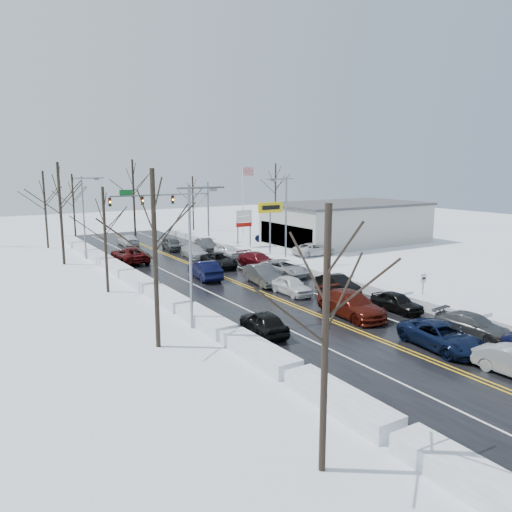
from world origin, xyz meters
TOP-DOWN VIEW (x-y plane):
  - ground at (0.00, 0.00)m, footprint 160.00×160.00m
  - road_surface at (0.00, 2.00)m, footprint 14.00×84.00m
  - snow_bank_left at (-7.60, 2.00)m, footprint 1.52×72.00m
  - snow_bank_right at (7.60, 2.00)m, footprint 1.52×72.00m
  - traffic_signal_mast at (3.45, 27.99)m, footprint 13.28×0.39m
  - tires_plus_sign at (10.50, 15.99)m, footprint 3.20×0.34m
  - used_vehicles_sign at (10.50, 22.00)m, footprint 2.20×0.22m
  - speed_limit_sign at (8.20, -8.00)m, footprint 0.55×0.09m
  - flagpole at (15.17, 30.00)m, footprint 1.87×1.20m
  - dealership_building at (23.98, 18.00)m, footprint 20.40×12.40m
  - streetlight_ne at (8.30, 10.00)m, footprint 3.20×0.25m
  - streetlight_sw at (-8.30, -4.00)m, footprint 3.20×0.25m
  - streetlight_nw at (-8.30, 24.00)m, footprint 3.20×0.25m
  - tree_left_a at (-11.00, -20.00)m, footprint 3.60×3.60m
  - tree_left_b at (-11.50, -6.00)m, footprint 4.00×4.00m
  - tree_left_c at (-10.50, 8.00)m, footprint 3.40×3.40m
  - tree_left_d at (-11.20, 22.00)m, footprint 4.20×4.20m
  - tree_left_e at (-10.80, 34.00)m, footprint 3.80×3.80m
  - tree_far_b at (-6.00, 41.00)m, footprint 3.60×3.60m
  - tree_far_c at (2.00, 39.00)m, footprint 4.40×4.40m
  - tree_far_d at (12.00, 40.50)m, footprint 3.40×3.40m
  - tree_far_e at (28.00, 41.00)m, footprint 4.20×4.20m
  - queued_car_2 at (1.91, -14.65)m, footprint 2.97×5.46m
  - queued_car_3 at (1.78, -7.36)m, footprint 2.70×5.94m
  - queued_car_4 at (1.74, -0.43)m, footprint 1.76×4.26m
  - queued_car_5 at (1.66, 3.64)m, footprint 2.38×5.25m
  - queued_car_6 at (1.82, 12.11)m, footprint 2.84×5.39m
  - queued_car_7 at (1.92, 18.38)m, footprint 2.17×4.88m
  - queued_car_8 at (1.79, 24.27)m, footprint 2.22×4.66m
  - queued_car_11 at (5.24, -14.28)m, footprint 2.42×4.88m
  - queued_car_12 at (5.34, -8.16)m, footprint 1.68×4.02m
  - queued_car_13 at (5.22, -2.01)m, footprint 1.77×4.42m
  - queued_car_14 at (5.19, 5.48)m, footprint 3.03×5.49m
  - queued_car_15 at (5.28, 10.31)m, footprint 2.61×5.19m
  - queued_car_16 at (5.40, 16.91)m, footprint 1.82×4.15m
  - queued_car_17 at (5.36, 22.47)m, footprint 1.87×4.33m
  - oncoming_car_0 at (-1.67, 8.18)m, footprint 2.36×5.25m
  - oncoming_car_1 at (-5.07, 19.37)m, footprint 2.80×6.07m
  - oncoming_car_2 at (-1.67, 30.64)m, footprint 2.05×4.83m
  - oncoming_car_3 at (-5.25, -7.31)m, footprint 2.22×4.46m
  - parked_car_0 at (14.15, 12.40)m, footprint 5.14×2.38m
  - parked_car_1 at (17.12, 16.21)m, footprint 2.42×5.37m
  - parked_car_2 at (15.15, 23.13)m, footprint 2.49×4.88m

SIDE VIEW (x-z plane):
  - ground at x=0.00m, z-range 0.00..0.00m
  - snow_bank_left at x=-7.60m, z-range -0.39..0.39m
  - snow_bank_right at x=7.60m, z-range -0.39..0.39m
  - queued_car_2 at x=1.91m, z-range -0.73..0.73m
  - queued_car_3 at x=1.78m, z-range -0.84..0.84m
  - queued_car_4 at x=1.74m, z-range -0.72..0.72m
  - queued_car_5 at x=1.66m, z-range -0.84..0.84m
  - queued_car_6 at x=1.82m, z-range -0.72..0.72m
  - queued_car_7 at x=1.92m, z-range -0.69..0.69m
  - queued_car_8 at x=1.79m, z-range -0.77..0.77m
  - queued_car_11 at x=5.24m, z-range -0.68..0.68m
  - queued_car_12 at x=5.34m, z-range -0.68..0.68m
  - queued_car_13 at x=5.22m, z-range -0.71..0.71m
  - queued_car_14 at x=5.19m, z-range -0.73..0.73m
  - queued_car_15 at x=5.28m, z-range -0.72..0.72m
  - queued_car_16 at x=5.40m, z-range -0.69..0.69m
  - queued_car_17 at x=5.36m, z-range -0.69..0.69m
  - oncoming_car_0 at x=-1.67m, z-range -0.84..0.84m
  - oncoming_car_1 at x=-5.07m, z-range -0.84..0.84m
  - oncoming_car_2 at x=-1.67m, z-range -0.69..0.69m
  - oncoming_car_3 at x=-5.25m, z-range -0.73..0.73m
  - parked_car_0 at x=14.15m, z-range -0.71..0.71m
  - parked_car_1 at x=17.12m, z-range -0.76..0.76m
  - parked_car_2 at x=15.15m, z-range -0.80..0.80m
  - road_surface at x=0.00m, z-range 0.00..0.01m
  - speed_limit_sign at x=8.20m, z-range 0.46..2.81m
  - dealership_building at x=23.98m, z-range 0.01..5.31m
  - used_vehicles_sign at x=10.50m, z-range 0.99..5.64m
  - tires_plus_sign at x=10.50m, z-range 1.99..7.99m
  - streetlight_ne at x=8.30m, z-range 0.81..9.81m
  - streetlight_sw at x=-8.30m, z-range 0.81..9.81m
  - streetlight_nw at x=-8.30m, z-range 0.81..9.81m
  - traffic_signal_mast at x=3.45m, z-range 1.48..9.48m
  - flagpole at x=15.17m, z-range 0.93..10.93m
  - tree_left_c at x=-10.50m, z-range 1.69..10.19m
  - tree_far_d at x=12.00m, z-range 1.69..10.19m
  - tree_left_a at x=-11.00m, z-range 1.79..10.79m
  - tree_far_b at x=-6.00m, z-range 1.79..10.79m
  - tree_left_e at x=-10.80m, z-range 1.89..11.39m
  - tree_left_b at x=-11.50m, z-range 1.99..11.99m
  - tree_left_d at x=-11.20m, z-range 2.08..12.58m
  - tree_far_e at x=28.00m, z-range 2.08..12.58m
  - tree_far_c at x=2.00m, z-range 2.18..13.18m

